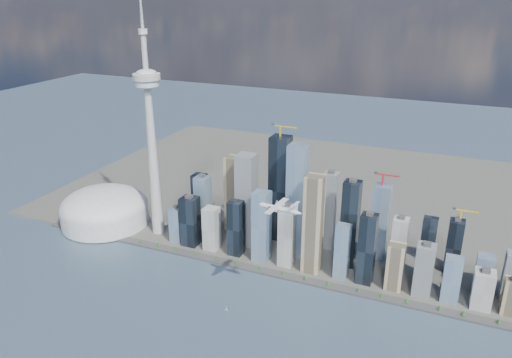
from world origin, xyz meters
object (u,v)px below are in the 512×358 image
at_px(sailboat_west, 227,309).
at_px(airplane, 279,208).
at_px(dome_stadium, 105,209).
at_px(needle_tower, 151,133).

bearing_deg(sailboat_west, airplane, 31.93).
xyz_separation_m(airplane, sailboat_west, (-87.40, -17.22, -200.72)).
xyz_separation_m(dome_stadium, sailboat_west, (411.35, -189.98, -36.40)).
relative_size(needle_tower, sailboat_west, 58.22).
bearing_deg(dome_stadium, needle_tower, 4.09).
bearing_deg(dome_stadium, sailboat_west, -24.79).
bearing_deg(sailboat_west, dome_stadium, 175.99).
height_order(dome_stadium, airplane, airplane).
relative_size(needle_tower, dome_stadium, 2.75).
relative_size(dome_stadium, sailboat_west, 21.15).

